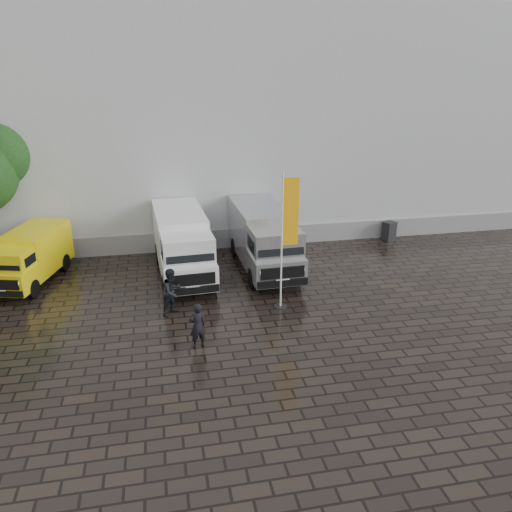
{
  "coord_description": "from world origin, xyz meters",
  "views": [
    {
      "loc": [
        -3.45,
        -16.63,
        8.9
      ],
      "look_at": [
        0.3,
        2.2,
        1.62
      ],
      "focal_mm": 35.0,
      "sensor_mm": 36.0,
      "label": 1
    }
  ],
  "objects_px": {
    "van_yellow": "(29,259)",
    "person_tent": "(172,292)",
    "person_front": "(197,326)",
    "wheelie_bin": "(389,231)",
    "van_white": "(182,246)",
    "van_silver": "(263,240)",
    "flagpole": "(287,234)"
  },
  "relations": [
    {
      "from": "person_front",
      "to": "person_tent",
      "type": "xyz_separation_m",
      "value": [
        -0.72,
        2.66,
        0.11
      ]
    },
    {
      "from": "van_silver",
      "to": "wheelie_bin",
      "type": "distance_m",
      "value": 8.17
    },
    {
      "from": "flagpole",
      "to": "person_tent",
      "type": "relative_size",
      "value": 2.92
    },
    {
      "from": "van_silver",
      "to": "van_white",
      "type": "bearing_deg",
      "value": 178.26
    },
    {
      "from": "van_yellow",
      "to": "person_front",
      "type": "xyz_separation_m",
      "value": [
        6.69,
        -6.94,
        -0.29
      ]
    },
    {
      "from": "wheelie_bin",
      "to": "van_silver",
      "type": "bearing_deg",
      "value": -179.12
    },
    {
      "from": "person_front",
      "to": "wheelie_bin",
      "type": "bearing_deg",
      "value": -158.09
    },
    {
      "from": "van_white",
      "to": "wheelie_bin",
      "type": "bearing_deg",
      "value": 10.39
    },
    {
      "from": "van_silver",
      "to": "person_front",
      "type": "distance_m",
      "value": 7.47
    },
    {
      "from": "van_yellow",
      "to": "van_silver",
      "type": "bearing_deg",
      "value": 13.16
    },
    {
      "from": "van_white",
      "to": "wheelie_bin",
      "type": "relative_size",
      "value": 6.35
    },
    {
      "from": "person_front",
      "to": "person_tent",
      "type": "relative_size",
      "value": 0.88
    },
    {
      "from": "van_silver",
      "to": "person_tent",
      "type": "height_order",
      "value": "van_silver"
    },
    {
      "from": "van_yellow",
      "to": "person_tent",
      "type": "distance_m",
      "value": 7.34
    },
    {
      "from": "van_yellow",
      "to": "van_white",
      "type": "height_order",
      "value": "van_white"
    },
    {
      "from": "van_yellow",
      "to": "wheelie_bin",
      "type": "relative_size",
      "value": 4.72
    },
    {
      "from": "van_white",
      "to": "van_silver",
      "type": "xyz_separation_m",
      "value": [
        3.73,
        0.0,
        0.01
      ]
    },
    {
      "from": "wheelie_bin",
      "to": "person_tent",
      "type": "height_order",
      "value": "person_tent"
    },
    {
      "from": "van_yellow",
      "to": "person_tent",
      "type": "height_order",
      "value": "van_yellow"
    },
    {
      "from": "flagpole",
      "to": "person_front",
      "type": "xyz_separation_m",
      "value": [
        -3.65,
        -2.42,
        -2.22
      ]
    },
    {
      "from": "person_front",
      "to": "person_tent",
      "type": "height_order",
      "value": "person_tent"
    },
    {
      "from": "van_yellow",
      "to": "van_silver",
      "type": "xyz_separation_m",
      "value": [
        10.33,
        -0.44,
        0.3
      ]
    },
    {
      "from": "wheelie_bin",
      "to": "person_tent",
      "type": "xyz_separation_m",
      "value": [
        -12.0,
        -6.59,
        0.42
      ]
    },
    {
      "from": "van_silver",
      "to": "person_front",
      "type": "xyz_separation_m",
      "value": [
        -3.64,
        -6.5,
        -0.59
      ]
    },
    {
      "from": "flagpole",
      "to": "van_yellow",
      "type": "bearing_deg",
      "value": 156.41
    },
    {
      "from": "van_yellow",
      "to": "person_front",
      "type": "relative_size",
      "value": 2.94
    },
    {
      "from": "flagpole",
      "to": "person_tent",
      "type": "height_order",
      "value": "flagpole"
    },
    {
      "from": "person_front",
      "to": "van_white",
      "type": "bearing_deg",
      "value": -106.68
    },
    {
      "from": "van_yellow",
      "to": "flagpole",
      "type": "height_order",
      "value": "flagpole"
    },
    {
      "from": "van_white",
      "to": "wheelie_bin",
      "type": "distance_m",
      "value": 11.73
    },
    {
      "from": "flagpole",
      "to": "wheelie_bin",
      "type": "distance_m",
      "value": 10.55
    },
    {
      "from": "flagpole",
      "to": "person_front",
      "type": "relative_size",
      "value": 3.3
    }
  ]
}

